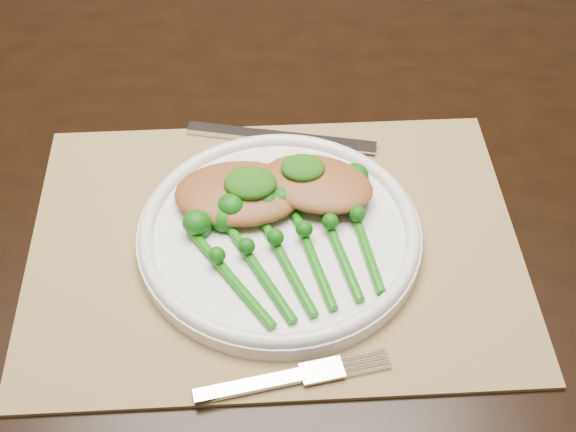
{
  "coord_description": "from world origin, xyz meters",
  "views": [
    {
      "loc": [
        0.15,
        -0.78,
        1.38
      ],
      "look_at": [
        0.12,
        -0.23,
        0.78
      ],
      "focal_mm": 50.0,
      "sensor_mm": 36.0,
      "label": 1
    }
  ],
  "objects_px": {
    "broccolini_bundle": "(297,256)",
    "dining_table": "(257,297)",
    "chicken_fillet_left": "(239,193)",
    "placemat": "(275,244)",
    "dinner_plate": "(279,233)"
  },
  "relations": [
    {
      "from": "dinner_plate",
      "to": "chicken_fillet_left",
      "type": "relative_size",
      "value": 2.14
    },
    {
      "from": "dinner_plate",
      "to": "chicken_fillet_left",
      "type": "bearing_deg",
      "value": 138.58
    },
    {
      "from": "chicken_fillet_left",
      "to": "dining_table",
      "type": "bearing_deg",
      "value": 87.88
    },
    {
      "from": "dinner_plate",
      "to": "broccolini_bundle",
      "type": "xyz_separation_m",
      "value": [
        0.02,
        -0.04,
        0.01
      ]
    },
    {
      "from": "placemat",
      "to": "chicken_fillet_left",
      "type": "bearing_deg",
      "value": 128.16
    },
    {
      "from": "dining_table",
      "to": "dinner_plate",
      "type": "relative_size",
      "value": 5.72
    },
    {
      "from": "placemat",
      "to": "chicken_fillet_left",
      "type": "xyz_separation_m",
      "value": [
        -0.04,
        0.04,
        0.03
      ]
    },
    {
      "from": "dinner_plate",
      "to": "broccolini_bundle",
      "type": "height_order",
      "value": "broccolini_bundle"
    },
    {
      "from": "placemat",
      "to": "chicken_fillet_left",
      "type": "distance_m",
      "value": 0.06
    },
    {
      "from": "placemat",
      "to": "broccolini_bundle",
      "type": "xyz_separation_m",
      "value": [
        0.02,
        -0.03,
        0.02
      ]
    },
    {
      "from": "dinner_plate",
      "to": "chicken_fillet_left",
      "type": "distance_m",
      "value": 0.06
    },
    {
      "from": "broccolini_bundle",
      "to": "chicken_fillet_left",
      "type": "bearing_deg",
      "value": 106.21
    },
    {
      "from": "broccolini_bundle",
      "to": "dining_table",
      "type": "bearing_deg",
      "value": 81.56
    },
    {
      "from": "broccolini_bundle",
      "to": "dinner_plate",
      "type": "bearing_deg",
      "value": 94.34
    },
    {
      "from": "dining_table",
      "to": "dinner_plate",
      "type": "bearing_deg",
      "value": -80.74
    }
  ]
}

